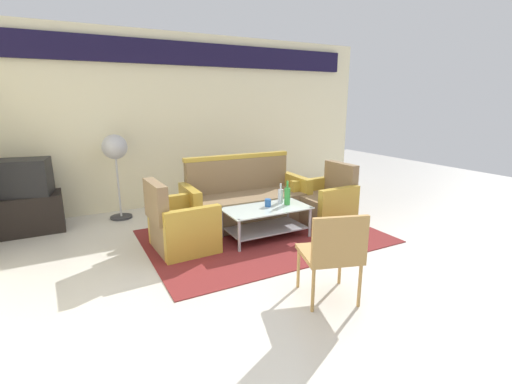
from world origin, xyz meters
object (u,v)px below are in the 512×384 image
Objects in this scene: cup at (268,203)px; television at (25,177)px; bottle_clear at (281,196)px; tv_stand at (30,213)px; wicker_chair at (333,250)px; coffee_table at (266,218)px; armchair_left at (181,226)px; pedestal_fan at (115,152)px; armchair_right at (325,203)px; couch at (246,202)px; bottle_green at (287,196)px.

cup is 0.15× the size of television.
bottle_clear is at bearing 16.26° from cup.
tv_stand is 4.13m from wicker_chair.
television is at bearing 147.82° from coffee_table.
bottle_clear is at bearing 84.93° from armchair_left.
bottle_clear is (0.28, 0.10, 0.24)m from coffee_table.
bottle_clear is at bearing -42.17° from pedestal_fan.
armchair_right is at bearing -22.49° from tv_stand.
tv_stand is (-2.75, 1.67, -0.20)m from cup.
couch is 2.32m from wicker_chair.
bottle_green is 1.21× the size of bottle_clear.
armchair_right is at bearing 7.19° from coffee_table.
armchair_left and armchair_right have the same top height.
couch is 2.93m from tv_stand.
bottle_green is 3.47m from television.
cup is (0.00, -0.64, 0.14)m from couch.
couch is 2.16× the size of wicker_chair.
tv_stand is at bearing 90.00° from television.
television reaches higher than armchair_right.
armchair_right reaches higher than bottle_green.
coffee_table is at bearing 95.89° from armchair_right.
cup is at bearing -47.26° from pedestal_fan.
coffee_table is 1.66m from wicker_chair.
television is (-3.77, 1.57, 0.47)m from armchair_right.
armchair_right reaches higher than cup.
armchair_left is (-1.13, -0.51, -0.03)m from couch.
tv_stand is 0.95× the size of wicker_chair.
armchair_right is at bearing 167.63° from television.
bottle_green is at bearing 80.41° from armchair_left.
pedestal_fan is (-1.59, 1.08, 0.70)m from couch.
couch is 2.14× the size of armchair_right.
couch reaches higher than coffee_table.
cup is 0.08× the size of pedestal_fan.
television reaches higher than bottle_green.
cup is at bearing 97.29° from wicker_chair.
armchair_right reaches higher than wicker_chair.
tv_stand is 1.38m from pedestal_fan.
tv_stand is at bearing 150.38° from bottle_green.
armchair_left is 1.27× the size of television.
bottle_green is 0.12m from bottle_clear.
cup is 0.12× the size of tv_stand.
armchair_right reaches higher than bottle_clear.
cup reaches higher than coffee_table.
television is (-1.62, 1.54, 0.47)m from armchair_left.
armchair_left is 2.23m from tv_stand.
armchair_right is 4.11m from television.
pedestal_fan reaches higher than cup.
tv_stand is at bearing 144.12° from wicker_chair.
tv_stand is (-3.01, 1.71, -0.27)m from bottle_green.
bottle_clear is 0.33× the size of tv_stand.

